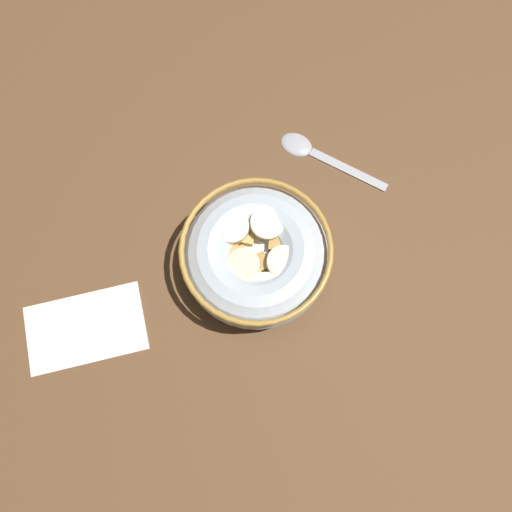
# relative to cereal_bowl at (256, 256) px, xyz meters

# --- Properties ---
(ground_plane) EXTENTS (1.34, 1.34, 0.02)m
(ground_plane) POSITION_rel_cereal_bowl_xyz_m (0.00, -0.00, -0.04)
(ground_plane) COLOR brown
(cereal_bowl) EXTENTS (0.16, 0.16, 0.06)m
(cereal_bowl) POSITION_rel_cereal_bowl_xyz_m (0.00, 0.00, 0.00)
(cereal_bowl) COLOR #B2BCC6
(cereal_bowl) RESTS_ON ground_plane
(spoon) EXTENTS (0.12, 0.11, 0.01)m
(spoon) POSITION_rel_cereal_bowl_xyz_m (0.09, 0.12, -0.03)
(spoon) COLOR #A5A5AD
(spoon) RESTS_ON ground_plane
(folded_napkin) EXTENTS (0.13, 0.08, 0.00)m
(folded_napkin) POSITION_rel_cereal_bowl_xyz_m (-0.19, -0.03, -0.03)
(folded_napkin) COLOR white
(folded_napkin) RESTS_ON ground_plane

